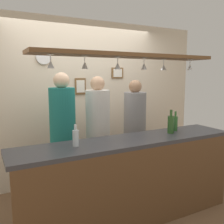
{
  "coord_description": "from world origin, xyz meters",
  "views": [
    {
      "loc": [
        -1.48,
        -2.7,
        1.72
      ],
      "look_at": [
        0.0,
        0.1,
        1.25
      ],
      "focal_mm": 39.69,
      "sensor_mm": 36.0,
      "label": 1
    }
  ],
  "objects": [
    {
      "name": "hanging_wineglass_left",
      "position": [
        -0.53,
        -0.29,
        1.83
      ],
      "size": [
        0.07,
        0.07,
        0.13
      ],
      "color": "silver",
      "rests_on": "overhead_glass_rack"
    },
    {
      "name": "hanging_wineglass_center",
      "position": [
        0.18,
        -0.34,
        1.83
      ],
      "size": [
        0.07,
        0.07,
        0.13
      ],
      "color": "silver",
      "rests_on": "overhead_glass_rack"
    },
    {
      "name": "picture_frame_upper_small",
      "position": [
        0.61,
        1.06,
        1.76
      ],
      "size": [
        0.22,
        0.02,
        0.18
      ],
      "color": "brown",
      "rests_on": "back_wall"
    },
    {
      "name": "person_left_teal_shirt",
      "position": [
        -0.56,
        0.44,
        1.07
      ],
      "size": [
        0.34,
        0.34,
        1.76
      ],
      "color": "#2D334C",
      "rests_on": "ground_plane"
    },
    {
      "name": "hanging_wineglass_center_right",
      "position": [
        0.55,
        -0.24,
        1.83
      ],
      "size": [
        0.07,
        0.07,
        0.13
      ],
      "color": "silver",
      "rests_on": "overhead_glass_rack"
    },
    {
      "name": "hanging_wineglass_center_left",
      "position": [
        -0.16,
        -0.33,
        1.83
      ],
      "size": [
        0.07,
        0.07,
        0.13
      ],
      "color": "silver",
      "rests_on": "overhead_glass_rack"
    },
    {
      "name": "bottle_champagne_green",
      "position": [
        0.61,
        -0.33,
        1.11
      ],
      "size": [
        0.08,
        0.08,
        0.3
      ],
      "color": "#2D5623",
      "rests_on": "bar_counter"
    },
    {
      "name": "picture_frame_crest",
      "position": [
        -0.07,
        1.06,
        1.55
      ],
      "size": [
        0.18,
        0.02,
        0.26
      ],
      "color": "brown",
      "rests_on": "back_wall"
    },
    {
      "name": "ground_plane",
      "position": [
        0.0,
        0.0,
        0.0
      ],
      "size": [
        8.0,
        8.0,
        0.0
      ],
      "primitive_type": "plane",
      "color": "brown"
    },
    {
      "name": "overhead_glass_rack",
      "position": [
        0.0,
        -0.3,
        1.94
      ],
      "size": [
        2.2,
        0.36,
        0.04
      ],
      "primitive_type": "cube",
      "color": "brown"
    },
    {
      "name": "wall_clock",
      "position": [
        -0.64,
        1.05,
        1.99
      ],
      "size": [
        0.22,
        0.03,
        0.22
      ],
      "primitive_type": "cylinder",
      "rotation": [
        1.57,
        0.0,
        0.0
      ],
      "color": "white",
      "rests_on": "back_wall"
    },
    {
      "name": "bottle_beer_green_import",
      "position": [
        0.76,
        -0.25,
        1.1
      ],
      "size": [
        0.06,
        0.06,
        0.26
      ],
      "color": "#336B2D",
      "rests_on": "bar_counter"
    },
    {
      "name": "hanging_wineglass_far_left",
      "position": [
        -0.89,
        -0.35,
        1.83
      ],
      "size": [
        0.07,
        0.07,
        0.13
      ],
      "color": "silver",
      "rests_on": "overhead_glass_rack"
    },
    {
      "name": "bar_counter",
      "position": [
        0.0,
        -0.5,
        0.67
      ],
      "size": [
        2.7,
        0.55,
        1.0
      ],
      "color": "#38383D",
      "rests_on": "ground_plane"
    },
    {
      "name": "person_right_grey_shirt",
      "position": [
        0.57,
        0.44,
        1.0
      ],
      "size": [
        0.34,
        0.34,
        1.65
      ],
      "color": "#2D334C",
      "rests_on": "ground_plane"
    },
    {
      "name": "back_wall",
      "position": [
        0.0,
        1.1,
        1.3
      ],
      "size": [
        4.4,
        0.06,
        2.6
      ],
      "primitive_type": "cube",
      "color": "beige",
      "rests_on": "ground_plane"
    },
    {
      "name": "bottle_soda_clear",
      "position": [
        -0.65,
        -0.33,
        1.09
      ],
      "size": [
        0.06,
        0.06,
        0.23
      ],
      "color": "silver",
      "rests_on": "bar_counter"
    },
    {
      "name": "hanging_wineglass_right",
      "position": [
        0.87,
        -0.35,
        1.83
      ],
      "size": [
        0.07,
        0.07,
        0.13
      ],
      "color": "silver",
      "rests_on": "overhead_glass_rack"
    },
    {
      "name": "person_middle_white_patterned_shirt",
      "position": [
        -0.05,
        0.44,
        1.03
      ],
      "size": [
        0.34,
        0.34,
        1.71
      ],
      "color": "#2D334C",
      "rests_on": "ground_plane"
    }
  ]
}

